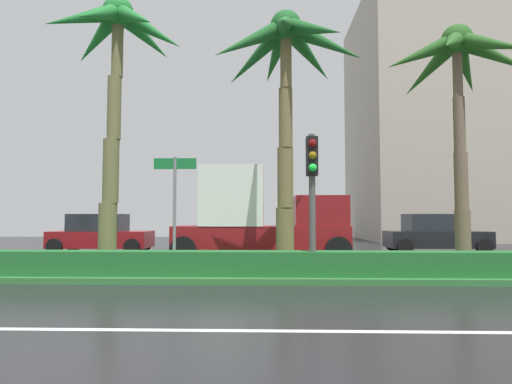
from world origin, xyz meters
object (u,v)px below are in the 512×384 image
Objects in this scene: palm_tree_centre_right at (459,70)px; traffic_signal_median_right at (312,178)px; palm_tree_centre at (287,63)px; box_truck_lead at (259,218)px; car_in_traffic_second at (101,234)px; palm_tree_centre_left at (117,53)px; car_in_traffic_third at (435,234)px; street_name_sign at (175,198)px.

palm_tree_centre_right reaches higher than traffic_signal_median_right.
palm_tree_centre reaches higher than box_truck_lead.
box_truck_lead is at bearing -21.29° from car_in_traffic_second.
palm_tree_centre is 3.84m from traffic_signal_median_right.
palm_tree_centre_right is at bearing 1.95° from palm_tree_centre_left.
car_in_traffic_third is at bearing 75.37° from palm_tree_centre_right.
palm_tree_centre_left is 1.85× the size of car_in_traffic_third.
street_name_sign is at bearing -111.30° from box_truck_lead.
street_name_sign is (-3.48, 0.40, -0.48)m from traffic_signal_median_right.
car_in_traffic_third is at bearing 22.11° from box_truck_lead.
palm_tree_centre_left is 4.98m from street_name_sign.
palm_tree_centre_left is 2.65× the size of street_name_sign.
box_truck_lead is at bearing 148.98° from palm_tree_centre_right.
palm_tree_centre_left reaches higher than traffic_signal_median_right.
box_truck_lead is (4.10, 3.94, -4.87)m from palm_tree_centre_left.
palm_tree_centre_right reaches higher than box_truck_lead.
traffic_signal_median_right reaches higher than car_in_traffic_third.
palm_tree_centre_left is 2.27× the size of traffic_signal_median_right.
palm_tree_centre_right is 2.39× the size of street_name_sign.
palm_tree_centre_left is 1.85× the size of car_in_traffic_second.
palm_tree_centre_right is 15.39m from car_in_traffic_second.
palm_tree_centre is 1.72× the size of car_in_traffic_second.
palm_tree_centre_left is at bearing -178.05° from palm_tree_centre_right.
palm_tree_centre is at bearing 22.06° from street_name_sign.
traffic_signal_median_right is (5.53, -1.73, -3.86)m from palm_tree_centre_left.
palm_tree_centre_right is (10.07, 0.34, -0.50)m from palm_tree_centre_left.
box_truck_lead is 1.49× the size of car_in_traffic_third.
car_in_traffic_third is (6.85, 7.21, -5.18)m from palm_tree_centre.
street_name_sign is 0.70× the size of car_in_traffic_second.
car_in_traffic_second is at bearing 122.12° from street_name_sign.
palm_tree_centre_left is at bearing 162.66° from traffic_signal_median_right.
palm_tree_centre is 11.21m from car_in_traffic_third.
palm_tree_centre reaches higher than street_name_sign.
palm_tree_centre_left is at bearing -65.96° from car_in_traffic_second.
palm_tree_centre is 1.16× the size of box_truck_lead.
car_in_traffic_second is (-2.99, 6.70, -5.60)m from palm_tree_centre_left.
car_in_traffic_second is at bearing 114.04° from palm_tree_centre_left.
traffic_signal_median_right is 10.96m from car_in_traffic_third.
palm_tree_centre_right is 6.02m from traffic_signal_median_right.
street_name_sign is at bearing 173.39° from traffic_signal_median_right.
palm_tree_centre reaches higher than traffic_signal_median_right.
palm_tree_centre is 2.12× the size of traffic_signal_median_right.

